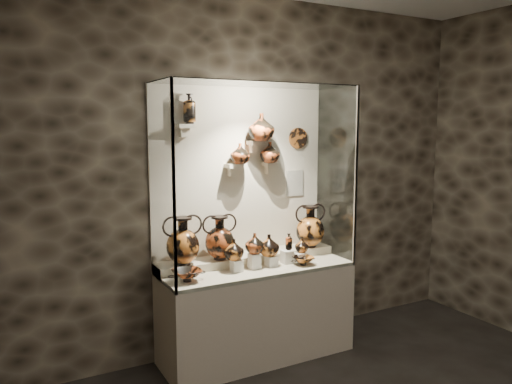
% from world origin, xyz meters
% --- Properties ---
extents(wall_back, '(5.00, 0.02, 3.20)m').
position_xyz_m(wall_back, '(0.00, 2.50, 1.60)').
color(wall_back, black).
rests_on(wall_back, ground).
extents(plinth, '(1.70, 0.60, 0.80)m').
position_xyz_m(plinth, '(0.00, 2.18, 0.40)').
color(plinth, beige).
rests_on(plinth, floor).
extents(front_tier, '(1.68, 0.58, 0.03)m').
position_xyz_m(front_tier, '(0.00, 2.18, 0.82)').
color(front_tier, '#C1B396').
rests_on(front_tier, plinth).
extents(rear_tier, '(1.70, 0.25, 0.10)m').
position_xyz_m(rear_tier, '(0.00, 2.35, 0.85)').
color(rear_tier, '#C1B396').
rests_on(rear_tier, plinth).
extents(back_panel, '(1.70, 0.03, 1.60)m').
position_xyz_m(back_panel, '(0.00, 2.50, 1.60)').
color(back_panel, beige).
rests_on(back_panel, plinth).
extents(glass_front, '(1.70, 0.01, 1.60)m').
position_xyz_m(glass_front, '(0.00, 1.88, 1.60)').
color(glass_front, white).
rests_on(glass_front, plinth).
extents(glass_left, '(0.01, 0.60, 1.60)m').
position_xyz_m(glass_left, '(-0.85, 2.18, 1.60)').
color(glass_left, white).
rests_on(glass_left, plinth).
extents(glass_right, '(0.01, 0.60, 1.60)m').
position_xyz_m(glass_right, '(0.85, 2.18, 1.60)').
color(glass_right, white).
rests_on(glass_right, plinth).
extents(glass_top, '(1.70, 0.60, 0.01)m').
position_xyz_m(glass_top, '(0.00, 2.18, 2.40)').
color(glass_top, white).
rests_on(glass_top, back_panel).
extents(frame_post_left, '(0.02, 0.02, 1.60)m').
position_xyz_m(frame_post_left, '(-0.84, 1.89, 1.60)').
color(frame_post_left, gray).
rests_on(frame_post_left, plinth).
extents(frame_post_right, '(0.02, 0.02, 1.60)m').
position_xyz_m(frame_post_right, '(0.84, 1.89, 1.60)').
color(frame_post_right, gray).
rests_on(frame_post_right, plinth).
extents(pedestal_a, '(0.09, 0.09, 0.10)m').
position_xyz_m(pedestal_a, '(-0.22, 2.13, 0.88)').
color(pedestal_a, silver).
rests_on(pedestal_a, front_tier).
extents(pedestal_b, '(0.09, 0.09, 0.13)m').
position_xyz_m(pedestal_b, '(-0.05, 2.13, 0.90)').
color(pedestal_b, silver).
rests_on(pedestal_b, front_tier).
extents(pedestal_c, '(0.09, 0.09, 0.09)m').
position_xyz_m(pedestal_c, '(0.12, 2.13, 0.88)').
color(pedestal_c, silver).
rests_on(pedestal_c, front_tier).
extents(pedestal_d, '(0.09, 0.09, 0.12)m').
position_xyz_m(pedestal_d, '(0.28, 2.13, 0.89)').
color(pedestal_d, silver).
rests_on(pedestal_d, front_tier).
extents(pedestal_e, '(0.09, 0.09, 0.08)m').
position_xyz_m(pedestal_e, '(0.42, 2.13, 0.87)').
color(pedestal_e, silver).
rests_on(pedestal_e, front_tier).
extents(bracket_ul, '(0.14, 0.12, 0.04)m').
position_xyz_m(bracket_ul, '(-0.55, 2.42, 2.05)').
color(bracket_ul, beige).
rests_on(bracket_ul, back_panel).
extents(bracket_ca, '(0.14, 0.12, 0.04)m').
position_xyz_m(bracket_ca, '(-0.10, 2.42, 1.70)').
color(bracket_ca, beige).
rests_on(bracket_ca, back_panel).
extents(bracket_cb, '(0.10, 0.12, 0.04)m').
position_xyz_m(bracket_cb, '(0.10, 2.42, 1.90)').
color(bracket_cb, beige).
rests_on(bracket_cb, back_panel).
extents(bracket_cc, '(0.14, 0.12, 0.04)m').
position_xyz_m(bracket_cc, '(0.28, 2.42, 1.70)').
color(bracket_cc, beige).
rests_on(bracket_cc, back_panel).
extents(amphora_left, '(0.36, 0.36, 0.41)m').
position_xyz_m(amphora_left, '(-0.63, 2.31, 1.10)').
color(amphora_left, '#B66323').
rests_on(amphora_left, rear_tier).
extents(amphora_mid, '(0.40, 0.40, 0.38)m').
position_xyz_m(amphora_mid, '(-0.29, 2.31, 1.09)').
color(amphora_mid, '#A6451D').
rests_on(amphora_mid, rear_tier).
extents(amphora_right, '(0.41, 0.41, 0.40)m').
position_xyz_m(amphora_right, '(0.65, 2.31, 1.10)').
color(amphora_right, '#B66323').
rests_on(amphora_right, rear_tier).
extents(jug_a, '(0.22, 0.22, 0.18)m').
position_xyz_m(jug_a, '(-0.24, 2.15, 1.02)').
color(jug_a, '#B66323').
rests_on(jug_a, pedestal_a).
extents(jug_b, '(0.17, 0.17, 0.18)m').
position_xyz_m(jug_b, '(-0.04, 2.15, 1.05)').
color(jug_b, '#A6451D').
rests_on(jug_b, pedestal_b).
extents(jug_c, '(0.22, 0.22, 0.19)m').
position_xyz_m(jug_c, '(0.10, 2.15, 1.02)').
color(jug_c, '#B66323').
rests_on(jug_c, pedestal_c).
extents(jug_e, '(0.15, 0.15, 0.13)m').
position_xyz_m(jug_e, '(0.45, 2.15, 0.98)').
color(jug_e, '#B66323').
rests_on(jug_e, pedestal_e).
extents(lekythos_small, '(0.08, 0.08, 0.17)m').
position_xyz_m(lekythos_small, '(0.31, 2.15, 1.03)').
color(lekythos_small, '#A6451D').
rests_on(lekythos_small, pedestal_d).
extents(kylix_left, '(0.36, 0.34, 0.12)m').
position_xyz_m(kylix_left, '(-0.68, 2.07, 0.89)').
color(kylix_left, '#A6451D').
rests_on(kylix_left, front_tier).
extents(kylix_right, '(0.26, 0.24, 0.09)m').
position_xyz_m(kylix_right, '(0.38, 2.02, 0.88)').
color(kylix_right, '#B66323').
rests_on(kylix_right, front_tier).
extents(lekythos_tall, '(0.14, 0.14, 0.28)m').
position_xyz_m(lekythos_tall, '(-0.51, 2.41, 2.21)').
color(lekythos_tall, '#B66323').
rests_on(lekythos_tall, bracket_ul).
extents(ovoid_vase_a, '(0.19, 0.19, 0.18)m').
position_xyz_m(ovoid_vase_a, '(-0.06, 2.38, 1.81)').
color(ovoid_vase_a, '#A6451D').
rests_on(ovoid_vase_a, bracket_ca).
extents(ovoid_vase_b, '(0.24, 0.24, 0.24)m').
position_xyz_m(ovoid_vase_b, '(0.14, 2.35, 2.04)').
color(ovoid_vase_b, '#A6451D').
rests_on(ovoid_vase_b, bracket_cb).
extents(ovoid_vase_c, '(0.19, 0.19, 0.19)m').
position_xyz_m(ovoid_vase_c, '(0.24, 2.38, 1.81)').
color(ovoid_vase_c, '#A6451D').
rests_on(ovoid_vase_c, bracket_cc).
extents(wall_plate, '(0.20, 0.02, 0.20)m').
position_xyz_m(wall_plate, '(0.60, 2.47, 1.93)').
color(wall_plate, '#AF5C22').
rests_on(wall_plate, back_panel).
extents(info_placard, '(0.19, 0.01, 0.25)m').
position_xyz_m(info_placard, '(0.58, 2.47, 1.50)').
color(info_placard, beige).
rests_on(info_placard, back_panel).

